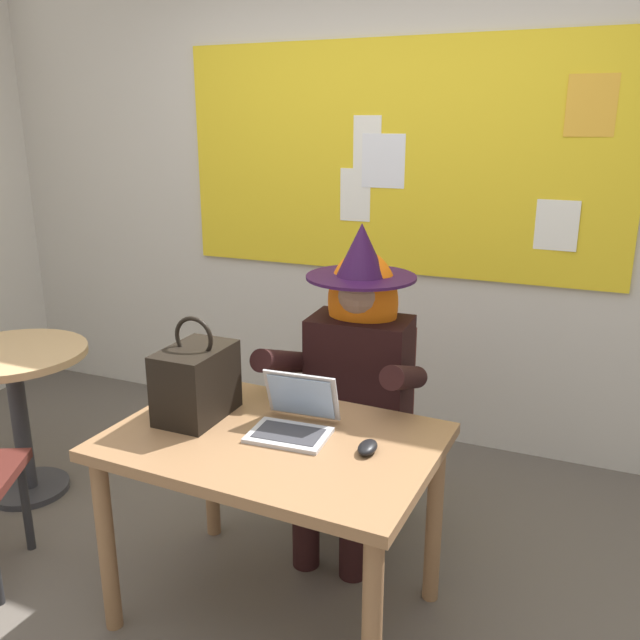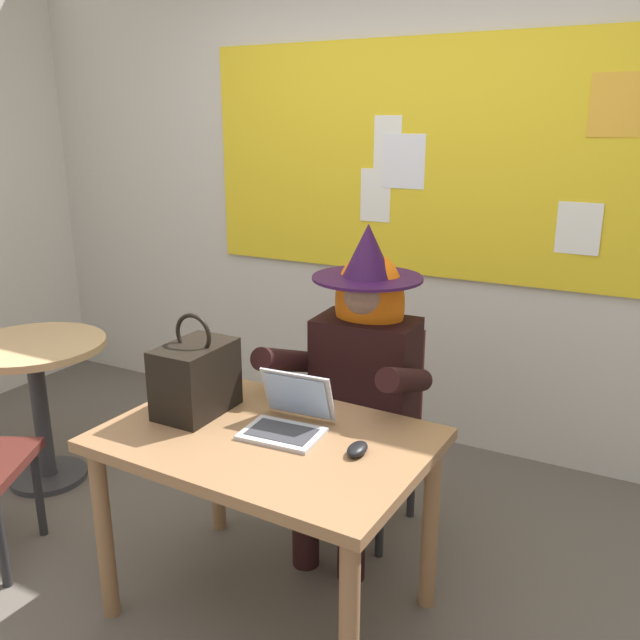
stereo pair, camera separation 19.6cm
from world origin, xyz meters
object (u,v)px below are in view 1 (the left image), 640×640
at_px(desk_main, 274,463).
at_px(side_table_round, 16,390).
at_px(laptop, 294,419).
at_px(handbag, 196,381).
at_px(computer_mouse, 368,447).
at_px(chair_at_desk, 364,415).
at_px(person_costumed, 355,366).

distance_m(desk_main, side_table_round, 1.52).
relative_size(laptop, handbag, 0.75).
bearing_deg(computer_mouse, handbag, 175.60).
bearing_deg(computer_mouse, laptop, 168.44).
xyz_separation_m(desk_main, handbag, (-0.33, 0.04, 0.23)).
distance_m(desk_main, chair_at_desk, 0.75).
distance_m(desk_main, laptop, 0.17).
bearing_deg(computer_mouse, person_costumed, 111.28).
bearing_deg(person_costumed, computer_mouse, 21.00).
distance_m(laptop, computer_mouse, 0.29).
relative_size(computer_mouse, handbag, 0.28).
bearing_deg(chair_at_desk, handbag, -27.77).
distance_m(desk_main, person_costumed, 0.64).
bearing_deg(computer_mouse, desk_main, -179.20).
height_order(chair_at_desk, computer_mouse, chair_at_desk).
height_order(desk_main, person_costumed, person_costumed).
relative_size(desk_main, handbag, 2.99).
bearing_deg(person_costumed, laptop, -5.19).
xyz_separation_m(person_costumed, laptop, (-0.02, -0.55, -0.01)).
xyz_separation_m(person_costumed, handbag, (-0.40, -0.58, 0.08)).
xyz_separation_m(desk_main, laptop, (0.05, 0.06, 0.15)).
height_order(computer_mouse, handbag, handbag).
xyz_separation_m(chair_at_desk, handbag, (-0.40, -0.70, 0.35)).
distance_m(handbag, side_table_round, 1.23).
bearing_deg(laptop, chair_at_desk, 84.47).
bearing_deg(handbag, laptop, 3.85).
bearing_deg(handbag, side_table_round, 168.97).
xyz_separation_m(person_costumed, side_table_round, (-1.56, -0.35, -0.24)).
bearing_deg(handbag, person_costumed, 55.45).
distance_m(chair_at_desk, person_costumed, 0.30).
height_order(handbag, side_table_round, handbag).
height_order(chair_at_desk, side_table_round, chair_at_desk).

